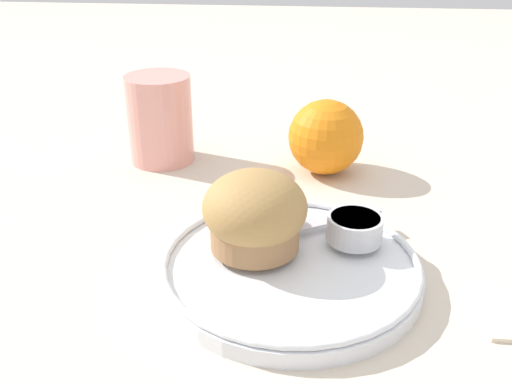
# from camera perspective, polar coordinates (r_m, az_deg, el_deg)

# --- Properties ---
(ground_plane) EXTENTS (3.00, 3.00, 0.00)m
(ground_plane) POSITION_cam_1_polar(r_m,az_deg,el_deg) (0.51, 3.51, -7.02)
(ground_plane) COLOR beige
(plate) EXTENTS (0.22, 0.22, 0.02)m
(plate) POSITION_cam_1_polar(r_m,az_deg,el_deg) (0.49, 3.69, -7.55)
(plate) COLOR white
(plate) RESTS_ON ground_plane
(muffin) EXTENTS (0.09, 0.09, 0.07)m
(muffin) POSITION_cam_1_polar(r_m,az_deg,el_deg) (0.48, -0.12, -2.18)
(muffin) COLOR #9E7047
(muffin) RESTS_ON plate
(cream_ramekin) EXTENTS (0.05, 0.05, 0.02)m
(cream_ramekin) POSITION_cam_1_polar(r_m,az_deg,el_deg) (0.51, 9.84, -3.48)
(cream_ramekin) COLOR silver
(cream_ramekin) RESTS_ON plate
(berry_pair) EXTENTS (0.03, 0.02, 0.02)m
(berry_pair) POSITION_cam_1_polar(r_m,az_deg,el_deg) (0.52, 2.84, -2.71)
(berry_pair) COLOR maroon
(berry_pair) RESTS_ON plate
(butter_knife) EXTENTS (0.15, 0.10, 0.00)m
(butter_knife) POSITION_cam_1_polar(r_m,az_deg,el_deg) (0.52, 4.78, -3.46)
(butter_knife) COLOR #B7B7BC
(butter_knife) RESTS_ON plate
(orange_fruit) EXTENTS (0.09, 0.09, 0.09)m
(orange_fruit) POSITION_cam_1_polar(r_m,az_deg,el_deg) (0.67, 6.99, 5.47)
(orange_fruit) COLOR orange
(orange_fruit) RESTS_ON ground_plane
(juice_glass) EXTENTS (0.08, 0.08, 0.11)m
(juice_glass) POSITION_cam_1_polar(r_m,az_deg,el_deg) (0.71, -9.57, 7.21)
(juice_glass) COLOR #E5998C
(juice_glass) RESTS_ON ground_plane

